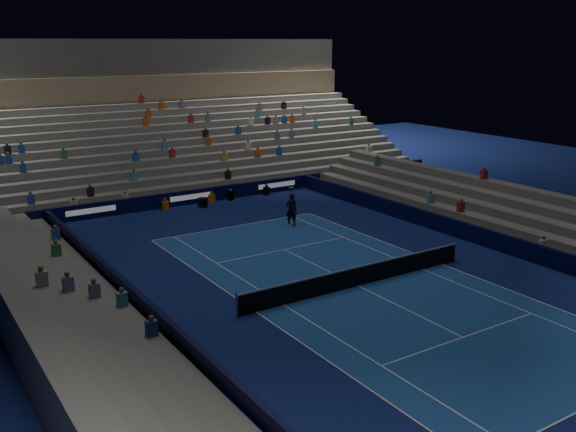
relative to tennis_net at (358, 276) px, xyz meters
The scene contains 11 objects.
ground 0.50m from the tennis_net, ahead, with size 90.00×90.00×0.00m, color #0E1955.
court_surface 0.50m from the tennis_net, ahead, with size 10.97×23.77×0.01m, color #1B4795.
sponsor_barrier_far 18.50m from the tennis_net, 90.00° to the left, with size 44.00×0.25×1.00m, color black.
sponsor_barrier_east 9.70m from the tennis_net, ahead, with size 0.25×37.00×1.00m, color black.
sponsor_barrier_west 9.70m from the tennis_net, behind, with size 0.25×37.00×1.00m, color black.
grandstand_main 28.05m from the tennis_net, 90.00° to the left, with size 44.00×15.20×11.20m.
grandstand_east 13.17m from the tennis_net, ahead, with size 5.00×37.00×2.50m.
grandstand_west 13.17m from the tennis_net, behind, with size 5.00×37.00×2.50m.
tennis_net is the anchor object (origin of this frame).
tennis_player 10.56m from the tennis_net, 73.94° to the left, with size 0.74×0.49×2.03m, color black.
broadcast_camera 17.28m from the tennis_net, 88.92° to the left, with size 0.50×0.94×0.63m.
Camera 1 is at (-17.86, -21.59, 11.00)m, focal length 39.88 mm.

